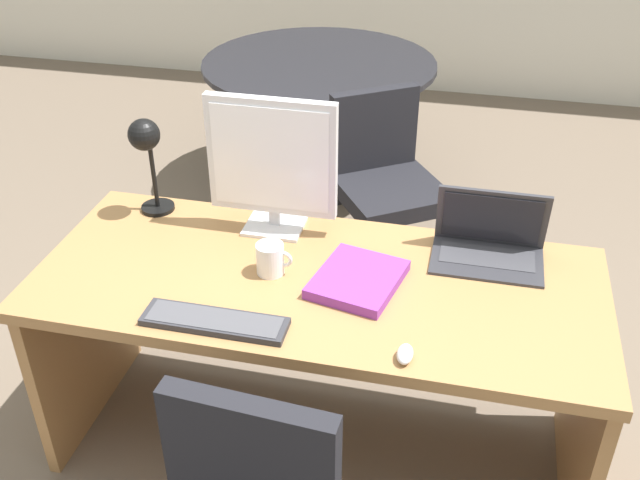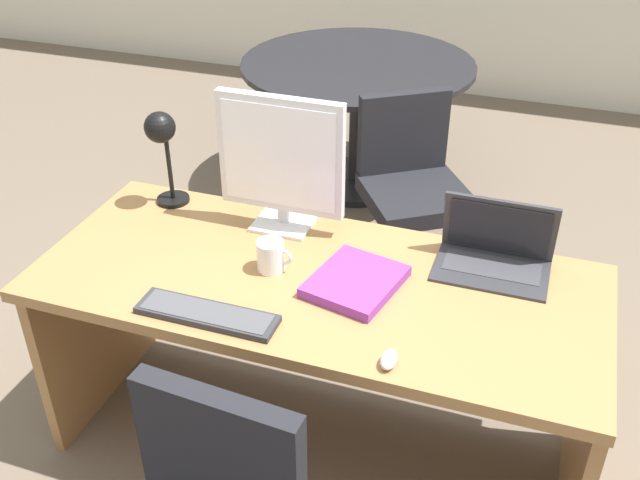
% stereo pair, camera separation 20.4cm
% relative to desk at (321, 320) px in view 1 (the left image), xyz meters
% --- Properties ---
extents(ground, '(12.00, 12.00, 0.00)m').
position_rel_desk_xyz_m(ground, '(0.00, 1.45, -0.54)').
color(ground, '#6B5B4C').
extents(desk, '(1.80, 0.77, 0.75)m').
position_rel_desk_xyz_m(desk, '(0.00, 0.00, 0.00)').
color(desk, '#9E7042').
rests_on(desk, ground).
extents(monitor, '(0.44, 0.16, 0.48)m').
position_rel_desk_xyz_m(monitor, '(-0.22, 0.21, 0.47)').
color(monitor, silver).
rests_on(monitor, desk).
extents(laptop, '(0.36, 0.23, 0.22)m').
position_rel_desk_xyz_m(laptop, '(0.52, 0.22, 0.27)').
color(laptop, '#2D2D33').
rests_on(laptop, desk).
extents(keyboard, '(0.43, 0.11, 0.02)m').
position_rel_desk_xyz_m(keyboard, '(-0.24, -0.34, 0.22)').
color(keyboard, '#2D2D33').
rests_on(keyboard, desk).
extents(mouse, '(0.04, 0.08, 0.04)m').
position_rel_desk_xyz_m(mouse, '(0.32, -0.36, 0.22)').
color(mouse, silver).
rests_on(mouse, desk).
extents(desk_lamp, '(0.12, 0.15, 0.36)m').
position_rel_desk_xyz_m(desk_lamp, '(-0.66, 0.22, 0.47)').
color(desk_lamp, black).
rests_on(desk_lamp, desk).
extents(book, '(0.30, 0.34, 0.03)m').
position_rel_desk_xyz_m(book, '(0.13, -0.05, 0.22)').
color(book, purple).
rests_on(book, desk).
extents(coffee_mug, '(0.12, 0.09, 0.10)m').
position_rel_desk_xyz_m(coffee_mug, '(-0.15, -0.04, 0.26)').
color(coffee_mug, white).
rests_on(coffee_mug, desk).
extents(meeting_table, '(1.29, 1.29, 0.76)m').
position_rel_desk_xyz_m(meeting_table, '(-0.45, 1.94, 0.03)').
color(meeting_table, black).
rests_on(meeting_table, ground).
extents(meeting_chair_near, '(0.64, 0.65, 0.85)m').
position_rel_desk_xyz_m(meeting_chair_near, '(0.05, 1.20, -0.19)').
color(meeting_chair_near, black).
rests_on(meeting_chair_near, ground).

